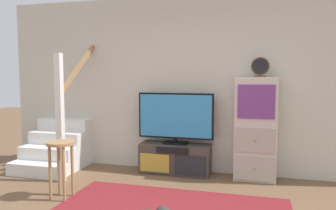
% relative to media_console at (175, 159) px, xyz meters
% --- Properties ---
extents(back_wall, '(6.40, 0.12, 2.70)m').
position_rel_media_console_xyz_m(back_wall, '(0.30, 0.27, 1.12)').
color(back_wall, beige).
rests_on(back_wall, ground_plane).
extents(media_console, '(1.07, 0.38, 0.45)m').
position_rel_media_console_xyz_m(media_console, '(0.00, 0.00, 0.00)').
color(media_console, '#423833').
rests_on(media_console, ground_plane).
extents(television, '(1.15, 0.22, 0.77)m').
position_rel_media_console_xyz_m(television, '(0.00, 0.02, 0.64)').
color(television, black).
rests_on(television, media_console).
extents(side_cabinet, '(0.58, 0.38, 1.47)m').
position_rel_media_console_xyz_m(side_cabinet, '(1.17, 0.01, 0.51)').
color(side_cabinet, beige).
rests_on(side_cabinet, ground_plane).
extents(desk_clock, '(0.25, 0.08, 0.28)m').
position_rel_media_console_xyz_m(desk_clock, '(1.21, -0.00, 1.38)').
color(desk_clock, '#4C3823').
rests_on(desk_clock, side_cabinet).
extents(staircase, '(1.00, 1.36, 2.20)m').
position_rel_media_console_xyz_m(staircase, '(-1.94, 0.01, 0.14)').
color(staircase, white).
rests_on(staircase, ground_plane).
extents(bar_stool_near, '(0.34, 0.34, 0.70)m').
position_rel_media_console_xyz_m(bar_stool_near, '(-1.09, -1.34, 0.29)').
color(bar_stool_near, '#A37A4C').
rests_on(bar_stool_near, ground_plane).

